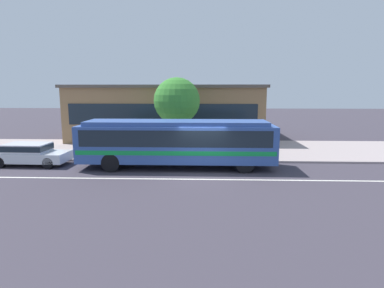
{
  "coord_description": "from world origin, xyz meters",
  "views": [
    {
      "loc": [
        0.08,
        -16.29,
        4.43
      ],
      "look_at": [
        -0.6,
        2.07,
        1.3
      ],
      "focal_mm": 30.06,
      "sensor_mm": 36.0,
      "label": 1
    }
  ],
  "objects_px": {
    "sedan_behind_bus": "(30,153)",
    "pedestrian_walking_along_curb": "(245,140)",
    "street_tree_near_stop": "(177,101)",
    "transit_bus": "(177,140)",
    "bus_stop_sign": "(249,134)",
    "pedestrian_waiting_near_sign": "(223,143)",
    "pedestrian_standing_by_tree": "(150,142)"
  },
  "relations": [
    {
      "from": "bus_stop_sign",
      "to": "transit_bus",
      "type": "bearing_deg",
      "value": -158.72
    },
    {
      "from": "transit_bus",
      "to": "bus_stop_sign",
      "type": "relative_size",
      "value": 4.39
    },
    {
      "from": "sedan_behind_bus",
      "to": "pedestrian_walking_along_curb",
      "type": "height_order",
      "value": "pedestrian_walking_along_curb"
    },
    {
      "from": "transit_bus",
      "to": "pedestrian_waiting_near_sign",
      "type": "height_order",
      "value": "transit_bus"
    },
    {
      "from": "pedestrian_waiting_near_sign",
      "to": "bus_stop_sign",
      "type": "height_order",
      "value": "bus_stop_sign"
    },
    {
      "from": "pedestrian_walking_along_curb",
      "to": "street_tree_near_stop",
      "type": "relative_size",
      "value": 0.35
    },
    {
      "from": "pedestrian_standing_by_tree",
      "to": "pedestrian_walking_along_curb",
      "type": "bearing_deg",
      "value": 5.7
    },
    {
      "from": "transit_bus",
      "to": "pedestrian_waiting_near_sign",
      "type": "relative_size",
      "value": 6.64
    },
    {
      "from": "pedestrian_waiting_near_sign",
      "to": "bus_stop_sign",
      "type": "relative_size",
      "value": 0.66
    },
    {
      "from": "pedestrian_waiting_near_sign",
      "to": "bus_stop_sign",
      "type": "distance_m",
      "value": 1.78
    },
    {
      "from": "pedestrian_walking_along_curb",
      "to": "bus_stop_sign",
      "type": "height_order",
      "value": "bus_stop_sign"
    },
    {
      "from": "street_tree_near_stop",
      "to": "sedan_behind_bus",
      "type": "bearing_deg",
      "value": -152.72
    },
    {
      "from": "pedestrian_walking_along_curb",
      "to": "street_tree_near_stop",
      "type": "height_order",
      "value": "street_tree_near_stop"
    },
    {
      "from": "sedan_behind_bus",
      "to": "street_tree_near_stop",
      "type": "bearing_deg",
      "value": 27.28
    },
    {
      "from": "transit_bus",
      "to": "pedestrian_walking_along_curb",
      "type": "xyz_separation_m",
      "value": [
        4.21,
        2.84,
        -0.41
      ]
    },
    {
      "from": "pedestrian_waiting_near_sign",
      "to": "street_tree_near_stop",
      "type": "xyz_separation_m",
      "value": [
        -3.09,
        2.37,
        2.54
      ]
    },
    {
      "from": "sedan_behind_bus",
      "to": "pedestrian_waiting_near_sign",
      "type": "relative_size",
      "value": 2.64
    },
    {
      "from": "transit_bus",
      "to": "bus_stop_sign",
      "type": "distance_m",
      "value": 4.58
    },
    {
      "from": "bus_stop_sign",
      "to": "street_tree_near_stop",
      "type": "xyz_separation_m",
      "value": [
        -4.65,
        2.96,
        1.9
      ]
    },
    {
      "from": "transit_bus",
      "to": "pedestrian_waiting_near_sign",
      "type": "xyz_separation_m",
      "value": [
        2.71,
        2.25,
        -0.48
      ]
    },
    {
      "from": "transit_bus",
      "to": "pedestrian_standing_by_tree",
      "type": "relative_size",
      "value": 6.6
    },
    {
      "from": "pedestrian_waiting_near_sign",
      "to": "bus_stop_sign",
      "type": "bearing_deg",
      "value": -20.81
    },
    {
      "from": "sedan_behind_bus",
      "to": "street_tree_near_stop",
      "type": "distance_m",
      "value": 9.86
    },
    {
      "from": "transit_bus",
      "to": "street_tree_near_stop",
      "type": "distance_m",
      "value": 5.07
    },
    {
      "from": "sedan_behind_bus",
      "to": "pedestrian_walking_along_curb",
      "type": "relative_size",
      "value": 2.46
    },
    {
      "from": "bus_stop_sign",
      "to": "pedestrian_waiting_near_sign",
      "type": "bearing_deg",
      "value": 159.19
    },
    {
      "from": "pedestrian_standing_by_tree",
      "to": "street_tree_near_stop",
      "type": "bearing_deg",
      "value": 57.52
    },
    {
      "from": "pedestrian_walking_along_curb",
      "to": "pedestrian_waiting_near_sign",
      "type": "bearing_deg",
      "value": -158.56
    },
    {
      "from": "transit_bus",
      "to": "bus_stop_sign",
      "type": "bearing_deg",
      "value": 21.28
    },
    {
      "from": "transit_bus",
      "to": "pedestrian_walking_along_curb",
      "type": "distance_m",
      "value": 5.1
    },
    {
      "from": "street_tree_near_stop",
      "to": "pedestrian_walking_along_curb",
      "type": "bearing_deg",
      "value": -21.14
    },
    {
      "from": "pedestrian_waiting_near_sign",
      "to": "street_tree_near_stop",
      "type": "relative_size",
      "value": 0.32
    }
  ]
}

